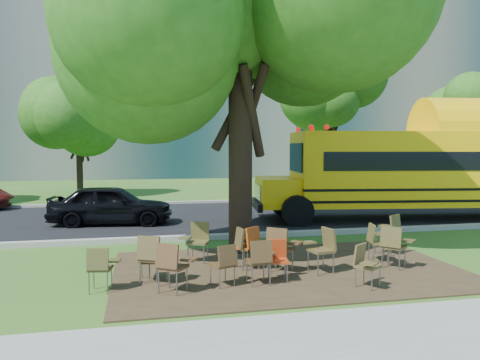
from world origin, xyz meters
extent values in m
plane|color=#27591B|center=(0.00, 0.00, 0.00)|extent=(160.00, 160.00, 0.00)
cube|color=#382819|center=(1.00, -0.50, 0.01)|extent=(7.00, 4.50, 0.03)
cube|color=black|center=(0.00, 7.00, 0.02)|extent=(80.00, 8.00, 0.04)
cube|color=gray|center=(0.00, 3.00, 0.07)|extent=(80.00, 0.25, 0.14)
cube|color=gray|center=(0.00, 11.10, 0.07)|extent=(80.00, 0.25, 0.14)
cube|color=slate|center=(-8.00, 36.00, 11.00)|extent=(38.00, 16.00, 22.00)
cube|color=slate|center=(24.00, 38.00, 12.50)|extent=(30.00, 16.00, 25.00)
cylinder|color=black|center=(-5.00, 16.00, 1.75)|extent=(0.32, 0.32, 3.50)
sphere|color=#255B14|center=(-5.00, 16.00, 4.22)|extent=(4.80, 4.80, 4.80)
cylinder|color=black|center=(8.00, 14.00, 2.10)|extent=(0.38, 0.38, 4.20)
sphere|color=#255B14|center=(8.00, 14.00, 5.04)|extent=(5.60, 5.60, 5.60)
cylinder|color=black|center=(16.00, 13.00, 1.80)|extent=(0.34, 0.34, 3.60)
sphere|color=#255B14|center=(16.00, 13.00, 4.35)|extent=(5.00, 5.00, 5.00)
cylinder|color=black|center=(0.38, 1.28, 2.23)|extent=(0.56, 0.56, 4.45)
sphere|color=#255B14|center=(0.38, 1.28, 5.53)|extent=(7.20, 7.20, 7.20)
cube|color=#F8BA07|center=(8.78, 4.82, 1.80)|extent=(11.38, 4.01, 2.48)
cube|color=black|center=(9.08, 4.78, 2.08)|extent=(10.78, 3.96, 0.61)
cube|color=#F8BA07|center=(2.63, 5.65, 1.01)|extent=(1.60, 2.39, 0.96)
cube|color=black|center=(8.78, 4.82, 1.16)|extent=(11.41, 4.04, 0.08)
cube|color=black|center=(8.78, 4.82, 0.79)|extent=(11.41, 4.04, 0.08)
cylinder|color=black|center=(2.89, 4.34, 0.51)|extent=(1.04, 0.44, 1.01)
cylinder|color=black|center=(3.23, 6.85, 0.51)|extent=(1.04, 0.44, 1.01)
cube|color=#43411D|center=(-2.65, -1.19, 0.41)|extent=(0.44, 0.43, 0.05)
cube|color=#43411D|center=(-2.68, -1.36, 0.61)|extent=(0.38, 0.15, 0.37)
cube|color=#43411D|center=(-2.42, -1.10, 0.52)|extent=(0.24, 0.29, 0.03)
cylinder|color=slate|center=(-2.78, -1.02, 0.21)|extent=(0.02, 0.02, 0.41)
cylinder|color=slate|center=(-2.53, -1.37, 0.21)|extent=(0.02, 0.02, 0.41)
cube|color=#4A301A|center=(-1.43, -1.56, 0.47)|extent=(0.60, 0.59, 0.05)
cube|color=#4A301A|center=(-1.53, -1.72, 0.70)|extent=(0.40, 0.32, 0.42)
cube|color=#4A301A|center=(-1.14, -1.58, 0.59)|extent=(0.35, 0.37, 0.03)
cylinder|color=slate|center=(-1.47, -1.32, 0.23)|extent=(0.02, 0.02, 0.47)
cylinder|color=slate|center=(-1.38, -1.81, 0.23)|extent=(0.02, 0.02, 0.47)
cube|color=#4C351B|center=(-0.52, -1.38, 0.41)|extent=(0.49, 0.48, 0.05)
cube|color=#4C351B|center=(-0.46, -1.53, 0.61)|extent=(0.37, 0.22, 0.37)
cube|color=#4C351B|center=(-0.37, -1.18, 0.52)|extent=(0.28, 0.31, 0.03)
cylinder|color=slate|center=(-0.73, -1.29, 0.21)|extent=(0.02, 0.02, 0.41)
cylinder|color=slate|center=(-0.32, -1.47, 0.21)|extent=(0.02, 0.02, 0.41)
cube|color=#A23311|center=(0.53, -1.32, 0.41)|extent=(0.44, 0.42, 0.05)
cube|color=#A23311|center=(0.56, -1.15, 0.61)|extent=(0.37, 0.15, 0.37)
cube|color=#A23311|center=(0.29, -1.40, 0.52)|extent=(0.24, 0.29, 0.03)
cylinder|color=slate|center=(0.66, -1.49, 0.21)|extent=(0.02, 0.02, 0.41)
cylinder|color=slate|center=(0.40, -1.14, 0.21)|extent=(0.02, 0.02, 0.41)
cube|color=#483319|center=(0.13, -1.42, 0.45)|extent=(0.45, 0.43, 0.05)
cube|color=#483319|center=(0.14, -1.60, 0.66)|extent=(0.40, 0.13, 0.40)
cube|color=#483319|center=(0.35, -1.26, 0.57)|extent=(0.24, 0.29, 0.03)
cylinder|color=slate|center=(-0.05, -1.26, 0.22)|extent=(0.02, 0.02, 0.45)
cylinder|color=slate|center=(0.31, -1.57, 0.22)|extent=(0.02, 0.02, 0.45)
cube|color=brown|center=(1.99, -2.02, 0.41)|extent=(0.52, 0.52, 0.05)
cube|color=brown|center=(1.89, -1.89, 0.61)|extent=(0.35, 0.28, 0.37)
cube|color=brown|center=(1.89, -2.25, 0.52)|extent=(0.31, 0.32, 0.03)
cylinder|color=slate|center=(2.20, -2.06, 0.21)|extent=(0.02, 0.02, 0.41)
cylinder|color=slate|center=(1.77, -1.99, 0.21)|extent=(0.02, 0.02, 0.41)
cube|color=brown|center=(1.54, -0.93, 0.47)|extent=(0.50, 0.52, 0.05)
cube|color=brown|center=(1.72, -0.89, 0.70)|extent=(0.18, 0.43, 0.42)
cube|color=brown|center=(1.34, -0.71, 0.60)|extent=(0.33, 0.29, 0.03)
cylinder|color=slate|center=(1.40, -1.14, 0.24)|extent=(0.03, 0.03, 0.47)
cylinder|color=slate|center=(1.68, -0.72, 0.24)|extent=(0.03, 0.03, 0.47)
cube|color=#47401E|center=(3.15, -0.89, 0.47)|extent=(0.61, 0.61, 0.05)
cube|color=#47401E|center=(3.01, -1.02, 0.71)|extent=(0.35, 0.38, 0.42)
cube|color=#47401E|center=(3.43, -0.99, 0.60)|extent=(0.37, 0.37, 0.03)
cylinder|color=slate|center=(3.17, -0.64, 0.24)|extent=(0.03, 0.03, 0.47)
cylinder|color=slate|center=(3.14, -1.15, 0.24)|extent=(0.03, 0.03, 0.47)
cube|color=#432818|center=(-1.81, -0.76, 0.40)|extent=(0.39, 0.41, 0.04)
cube|color=#432818|center=(-1.65, -0.77, 0.59)|extent=(0.12, 0.36, 0.36)
cube|color=#432818|center=(-1.91, -0.53, 0.51)|extent=(0.27, 0.22, 0.03)
cylinder|color=slate|center=(-1.98, -0.89, 0.20)|extent=(0.02, 0.02, 0.40)
cylinder|color=slate|center=(-1.64, -0.62, 0.20)|extent=(0.02, 0.02, 0.40)
cube|color=brown|center=(-0.74, 0.46, 0.46)|extent=(0.55, 0.54, 0.05)
cube|color=brown|center=(-0.67, 0.63, 0.68)|extent=(0.41, 0.24, 0.41)
cube|color=brown|center=(-1.02, 0.42, 0.58)|extent=(0.31, 0.35, 0.03)
cylinder|color=slate|center=(-0.64, 0.24, 0.23)|extent=(0.02, 0.02, 0.46)
cylinder|color=slate|center=(-0.84, 0.69, 0.23)|extent=(0.02, 0.02, 0.46)
cube|color=#41361C|center=(0.20, -0.29, 0.46)|extent=(0.46, 0.47, 0.05)
cube|color=#41361C|center=(0.02, -0.32, 0.68)|extent=(0.15, 0.41, 0.41)
cube|color=#41361C|center=(0.37, -0.52, 0.58)|extent=(0.31, 0.26, 0.03)
cylinder|color=slate|center=(0.35, -0.10, 0.23)|extent=(0.02, 0.02, 0.46)
cylinder|color=slate|center=(0.05, -0.49, 0.23)|extent=(0.02, 0.02, 0.46)
cube|color=#AB4412|center=(0.17, -0.25, 0.47)|extent=(0.60, 0.59, 0.05)
cube|color=#AB4412|center=(0.29, -0.39, 0.69)|extent=(0.38, 0.34, 0.42)
cube|color=#AB4412|center=(0.27, 0.02, 0.59)|extent=(0.36, 0.37, 0.03)
cylinder|color=slate|center=(-0.08, -0.23, 0.23)|extent=(0.02, 0.02, 0.47)
cylinder|color=slate|center=(0.41, -0.27, 0.23)|extent=(0.02, 0.02, 0.47)
cube|color=brown|center=(3.12, -0.35, 0.44)|extent=(0.47, 0.49, 0.05)
cube|color=brown|center=(2.94, -0.31, 0.66)|extent=(0.17, 0.41, 0.40)
cube|color=brown|center=(3.21, -0.61, 0.56)|extent=(0.31, 0.27, 0.03)
cylinder|color=slate|center=(3.32, -0.22, 0.22)|extent=(0.02, 0.02, 0.44)
cylinder|color=slate|center=(2.92, -0.48, 0.22)|extent=(0.02, 0.02, 0.44)
cube|color=#423C1C|center=(3.69, 0.31, 0.50)|extent=(0.64, 0.63, 0.06)
cube|color=#423C1C|center=(3.80, 0.14, 0.74)|extent=(0.43, 0.34, 0.45)
cube|color=#423C1C|center=(3.82, 0.59, 0.63)|extent=(0.38, 0.39, 0.03)
cylinder|color=slate|center=(3.43, 0.36, 0.25)|extent=(0.03, 0.03, 0.50)
cylinder|color=slate|center=(3.95, 0.26, 0.25)|extent=(0.03, 0.03, 0.50)
cube|color=#4D4021|center=(-1.73, -0.94, 0.48)|extent=(0.60, 0.59, 0.05)
cube|color=#4D4021|center=(-1.82, -1.11, 0.72)|extent=(0.43, 0.30, 0.43)
cube|color=#4D4021|center=(-1.43, -0.93, 0.61)|extent=(0.35, 0.38, 0.03)
cylinder|color=slate|center=(-1.80, -0.69, 0.24)|extent=(0.03, 0.03, 0.48)
cylinder|color=slate|center=(-1.66, -1.19, 0.24)|extent=(0.03, 0.03, 0.48)
cube|color=#4A331A|center=(0.77, -0.71, 0.49)|extent=(0.63, 0.63, 0.05)
cube|color=#4A331A|center=(0.64, -0.86, 0.73)|extent=(0.40, 0.36, 0.44)
cube|color=#4A331A|center=(1.07, -0.76, 0.62)|extent=(0.38, 0.39, 0.03)
cylinder|color=slate|center=(0.75, -0.45, 0.24)|extent=(0.03, 0.03, 0.49)
cylinder|color=slate|center=(0.79, -0.97, 0.24)|extent=(0.03, 0.03, 0.49)
imported|color=black|center=(-2.87, 6.03, 0.66)|extent=(4.04, 2.02, 1.32)
camera|label=1|loc=(-1.96, -9.53, 2.52)|focal=35.00mm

